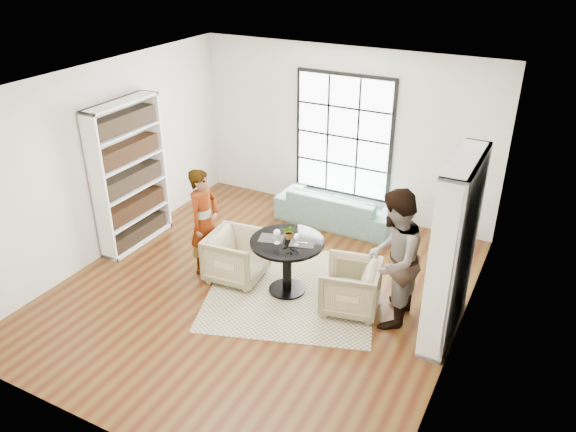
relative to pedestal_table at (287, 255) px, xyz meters
The scene contains 16 objects.
ground 0.71m from the pedestal_table, 156.11° to the right, with size 6.00×6.00×0.00m, color #563914.
room_shell 0.84m from the pedestal_table, 131.74° to the left, with size 6.00×6.01×6.00m.
rug 0.60m from the pedestal_table, 34.97° to the left, with size 2.35×2.35×0.01m, color tan.
pedestal_table is the anchor object (origin of this frame).
sofa 2.32m from the pedestal_table, 95.05° to the left, with size 2.11×0.83×0.62m, color slate.
armchair_left 0.85m from the pedestal_table, behind, with size 0.79×0.81×0.74m, color tan.
armchair_right 0.99m from the pedestal_table, ahead, with size 0.76×0.78×0.71m, color tan.
person_left 1.39m from the pedestal_table, behind, with size 0.60×0.39×1.65m, color gray.
person_right 1.55m from the pedestal_table, ahead, with size 0.92×0.72×1.90m, color gray.
placemat_left 0.33m from the pedestal_table, 168.29° to the right, with size 0.34×0.26×0.01m, color black.
placemat_right 0.32m from the pedestal_table, 10.47° to the left, with size 0.34×0.26×0.01m, color black.
cutlery_left 0.33m from the pedestal_table, 168.29° to the right, with size 0.14×0.22×0.01m, color silver, non-canonical shape.
cutlery_right 0.33m from the pedestal_table, 10.47° to the left, with size 0.14×0.22×0.01m, color silver, non-canonical shape.
wine_glass_left 0.42m from the pedestal_table, 127.24° to the right, with size 0.10×0.10×0.22m.
wine_glass_right 0.40m from the pedestal_table, 15.47° to the right, with size 0.08×0.08×0.18m.
flower_centerpiece 0.35m from the pedestal_table, 88.69° to the left, with size 0.19×0.17×0.21m, color gray.
Camera 1 is at (3.49, -5.87, 4.67)m, focal length 35.00 mm.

